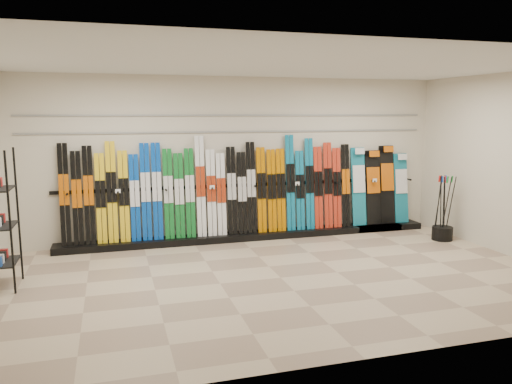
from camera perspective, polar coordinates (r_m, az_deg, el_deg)
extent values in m
plane|color=gray|center=(7.28, 2.83, -9.76)|extent=(8.00, 8.00, 0.00)
plane|color=beige|center=(9.33, -2.13, 3.84)|extent=(8.00, 0.00, 8.00)
plane|color=silver|center=(6.92, 3.03, 14.46)|extent=(8.00, 8.00, 0.00)
cube|color=black|center=(9.42, -0.42, -5.00)|extent=(8.00, 0.40, 0.12)
cube|color=black|center=(8.97, -21.07, -0.30)|extent=(0.17, 0.21, 1.73)
cube|color=black|center=(8.96, -19.77, -0.68)|extent=(0.17, 0.20, 1.59)
cube|color=black|center=(8.95, -18.57, -0.35)|extent=(0.17, 0.20, 1.68)
cube|color=yellow|center=(8.95, -17.32, -0.72)|extent=(0.17, 0.19, 1.55)
cube|color=yellow|center=(8.94, -16.16, -0.02)|extent=(0.17, 0.21, 1.75)
cube|color=yellow|center=(8.94, -14.86, -0.49)|extent=(0.17, 0.19, 1.58)
cube|color=#0743B0|center=(8.95, -13.68, -0.66)|extent=(0.17, 0.19, 1.51)
cube|color=#0743B0|center=(8.96, -12.49, 0.01)|extent=(0.17, 0.21, 1.71)
cube|color=#0743B0|center=(8.97, -11.25, 0.08)|extent=(0.17, 0.21, 1.71)
cube|color=#126C27|center=(8.99, -9.98, -0.22)|extent=(0.17, 0.20, 1.60)
cube|color=#126C27|center=(9.02, -8.76, -0.43)|extent=(0.17, 0.19, 1.52)
cube|color=#126C27|center=(9.04, -7.56, -0.11)|extent=(0.17, 0.20, 1.60)
cube|color=white|center=(9.07, -6.35, 0.64)|extent=(0.17, 0.22, 1.82)
cube|color=white|center=(9.11, -5.13, -0.10)|extent=(0.17, 0.19, 1.57)
cube|color=white|center=(9.15, -3.99, -0.27)|extent=(0.17, 0.18, 1.50)
cube|color=black|center=(9.19, -2.80, 0.14)|extent=(0.17, 0.20, 1.61)
cube|color=black|center=(9.24, -1.60, -0.12)|extent=(0.17, 0.19, 1.51)
cube|color=black|center=(9.28, -0.55, 0.49)|extent=(0.17, 0.21, 1.69)
cube|color=#C06C00|center=(9.34, 0.63, 0.23)|extent=(0.17, 0.19, 1.59)
cube|color=#C06C00|center=(9.40, 1.81, 0.15)|extent=(0.17, 0.19, 1.55)
cube|color=#C06C00|center=(9.45, 2.86, 0.23)|extent=(0.17, 0.19, 1.56)
cube|color=#0D6B92|center=(9.51, 3.94, 1.05)|extent=(0.17, 0.22, 1.81)
cube|color=#0D6B92|center=(9.59, 5.06, 0.18)|extent=(0.17, 0.19, 1.51)
cube|color=#0D6B92|center=(9.66, 6.15, 0.93)|extent=(0.17, 0.21, 1.74)
cube|color=red|center=(9.73, 7.13, 0.49)|extent=(0.17, 0.19, 1.58)
cube|color=red|center=(9.81, 8.23, 0.76)|extent=(0.17, 0.20, 1.66)
cube|color=red|center=(9.89, 9.24, 0.49)|extent=(0.17, 0.19, 1.55)
cube|color=black|center=(9.97, 10.21, 0.73)|extent=(0.17, 0.20, 1.62)
cube|color=#14728C|center=(10.15, 11.63, 0.61)|extent=(0.29, 0.24, 1.54)
cube|color=black|center=(10.30, 13.21, 0.51)|extent=(0.32, 0.23, 1.48)
cube|color=black|center=(10.46, 14.73, 0.82)|extent=(0.31, 0.24, 1.57)
cube|color=#14728C|center=(10.63, 16.23, 0.44)|extent=(0.30, 0.22, 1.41)
cylinder|color=black|center=(9.94, 20.51, -4.44)|extent=(0.37, 0.37, 0.25)
cylinder|color=black|center=(9.81, 20.63, -1.73)|extent=(0.13, 0.12, 1.17)
cylinder|color=black|center=(9.89, 20.36, -1.63)|extent=(0.14, 0.10, 1.17)
cylinder|color=black|center=(9.84, 20.37, -1.68)|extent=(0.05, 0.07, 1.18)
cylinder|color=black|center=(9.89, 21.31, -1.68)|extent=(0.10, 0.14, 1.17)
cylinder|color=black|center=(9.89, 20.06, -1.61)|extent=(0.07, 0.11, 1.18)
cylinder|color=black|center=(9.90, 20.08, -1.60)|extent=(0.15, 0.09, 1.17)
cylinder|color=black|center=(9.95, 20.73, -1.59)|extent=(0.06, 0.14, 1.17)
cylinder|color=black|center=(9.81, 20.87, -1.74)|extent=(0.10, 0.13, 1.17)
cube|color=gray|center=(9.27, -2.12, 6.91)|extent=(7.60, 0.02, 0.03)
cube|color=gray|center=(9.27, -2.13, 8.76)|extent=(7.60, 0.02, 0.03)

